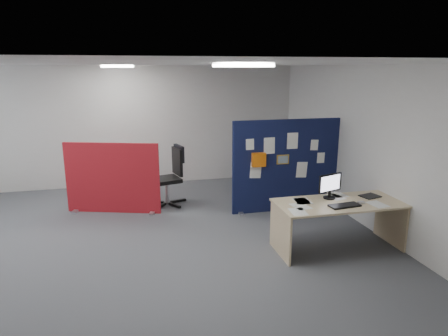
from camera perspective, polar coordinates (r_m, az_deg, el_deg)
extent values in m
plane|color=#56595E|center=(6.33, -18.42, -11.31)|extent=(9.00, 9.00, 0.00)
cube|color=white|center=(5.76, -20.55, 13.84)|extent=(9.00, 7.00, 0.02)
cube|color=silver|center=(9.33, -17.42, 5.50)|extent=(9.00, 0.02, 2.70)
cube|color=silver|center=(2.65, -26.81, -16.67)|extent=(9.00, 0.02, 2.70)
cube|color=silver|center=(7.02, 20.12, 2.64)|extent=(0.02, 7.00, 2.70)
cube|color=white|center=(4.91, 2.60, 14.44)|extent=(0.60, 0.60, 0.04)
cube|color=white|center=(8.22, -14.96, 13.84)|extent=(0.60, 0.60, 0.04)
cube|color=#0F1438|center=(7.55, 8.97, 0.33)|extent=(2.10, 0.06, 1.74)
cube|color=#AAA9AF|center=(7.51, 2.31, -6.34)|extent=(0.08, 0.30, 0.04)
cube|color=#AAA9AF|center=(8.16, 14.63, -5.11)|extent=(0.08, 0.30, 0.04)
cube|color=white|center=(7.17, 3.73, 3.38)|extent=(0.15, 0.01, 0.20)
cube|color=white|center=(7.30, 6.49, 3.19)|extent=(0.21, 0.01, 0.30)
cube|color=white|center=(7.45, 9.76, 3.85)|extent=(0.21, 0.01, 0.30)
cube|color=white|center=(7.65, 12.79, 3.23)|extent=(0.15, 0.01, 0.20)
cube|color=white|center=(7.31, 4.54, -0.31)|extent=(0.21, 0.01, 0.30)
cube|color=white|center=(7.65, 11.04, -0.25)|extent=(0.21, 0.01, 0.30)
cube|color=white|center=(7.76, 13.67, 1.43)|extent=(0.15, 0.01, 0.20)
cube|color=gold|center=(7.45, 8.40, 1.22)|extent=(0.24, 0.01, 0.18)
cube|color=orange|center=(7.24, 4.99, 1.18)|extent=(0.25, 0.10, 0.25)
cube|color=#D1B286|center=(6.10, 16.12, -4.86)|extent=(1.87, 0.83, 0.03)
cube|color=#D1B286|center=(5.86, 8.05, -9.06)|extent=(0.03, 0.76, 0.70)
cube|color=#D1B286|center=(6.70, 22.70, -7.02)|extent=(0.03, 0.76, 0.70)
cube|color=#D1B286|center=(6.47, 14.36, -5.19)|extent=(1.68, 0.02, 0.30)
cylinder|color=black|center=(6.24, 14.80, -4.12)|extent=(0.18, 0.18, 0.02)
cube|color=black|center=(6.22, 14.83, -3.64)|extent=(0.04, 0.04, 0.09)
cube|color=black|center=(6.17, 14.93, -2.05)|extent=(0.42, 0.17, 0.27)
cube|color=silver|center=(6.15, 15.02, -2.10)|extent=(0.37, 0.13, 0.23)
cube|color=black|center=(5.94, 16.85, -5.16)|extent=(0.47, 0.22, 0.02)
cube|color=#AAA9AF|center=(6.13, 19.01, -4.70)|extent=(0.10, 0.06, 0.03)
cube|color=black|center=(6.51, 20.12, -3.79)|extent=(0.33, 0.28, 0.01)
cube|color=maroon|center=(7.65, -15.66, -1.41)|extent=(1.70, 0.59, 1.33)
cube|color=#AAA9AF|center=(7.91, -20.70, -6.20)|extent=(0.08, 0.30, 0.04)
cube|color=#AAA9AF|center=(7.85, -9.97, -5.64)|extent=(0.08, 0.30, 0.04)
cube|color=black|center=(8.12, -6.54, -4.67)|extent=(0.32, 0.13, 0.04)
cube|color=black|center=(8.26, -8.17, -4.38)|extent=(0.07, 0.32, 0.04)
cube|color=black|center=(8.11, -9.71, -4.80)|extent=(0.32, 0.17, 0.04)
cube|color=black|center=(7.86, -9.07, -5.39)|extent=(0.25, 0.28, 0.04)
cube|color=black|center=(7.86, -7.05, -5.30)|extent=(0.22, 0.30, 0.04)
cylinder|color=#AAA9AF|center=(7.97, -8.16, -3.37)|extent=(0.06, 0.06, 0.45)
cube|color=black|center=(7.90, -8.23, -1.67)|extent=(0.60, 0.60, 0.07)
cube|color=black|center=(7.89, -6.71, 0.93)|extent=(0.16, 0.45, 0.54)
cube|color=black|center=(7.88, -6.45, 2.11)|extent=(0.16, 0.41, 0.32)
cube|color=white|center=(5.80, 10.89, -5.38)|extent=(0.26, 0.33, 0.00)
cube|color=white|center=(6.02, 11.10, -4.64)|extent=(0.27, 0.34, 0.00)
cube|color=white|center=(6.18, 21.09, -4.86)|extent=(0.24, 0.32, 0.00)
cube|color=white|center=(5.57, 10.55, -6.16)|extent=(0.24, 0.32, 0.00)
cube|color=white|center=(6.45, 15.93, -3.66)|extent=(0.24, 0.32, 0.00)
cube|color=white|center=(6.32, 15.59, -4.01)|extent=(0.27, 0.34, 0.00)
cube|color=white|center=(6.02, 11.13, -4.66)|extent=(0.23, 0.31, 0.00)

